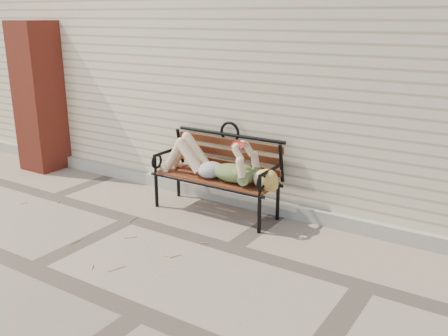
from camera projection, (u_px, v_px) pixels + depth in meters
The scene contains 7 objects.
ground at pixel (131, 219), 5.26m from camera, with size 80.00×80.00×0.00m, color gray.
house_wall at pixel (268, 56), 7.23m from camera, with size 8.00×4.00×3.00m, color beige.
foundation_strip at pixel (186, 187), 6.02m from camera, with size 8.00×0.10×0.15m, color #A19D92.
brick_pillar at pixel (39, 97), 6.76m from camera, with size 0.50×0.50×2.00m, color maroon.
garden_bench at pixel (220, 163), 5.36m from camera, with size 1.49×0.59×0.96m.
reading_woman at pixel (214, 163), 5.25m from camera, with size 1.40×0.32×0.44m.
straw_scatter at pixel (71, 214), 5.38m from camera, with size 2.92×1.48×0.01m.
Camera 1 is at (3.46, -3.56, 2.07)m, focal length 40.00 mm.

